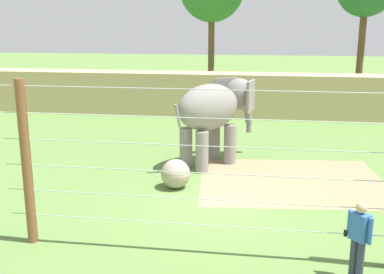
# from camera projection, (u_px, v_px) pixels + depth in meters

# --- Properties ---
(ground_plane) EXTENTS (120.00, 120.00, 0.00)m
(ground_plane) POSITION_uv_depth(u_px,v_px,m) (215.00, 205.00, 13.26)
(ground_plane) COLOR #5B7F3D
(dirt_patch) EXTENTS (6.33, 5.26, 0.01)m
(dirt_patch) POSITION_uv_depth(u_px,v_px,m) (292.00, 181.00, 15.23)
(dirt_patch) COLOR #937F5B
(dirt_patch) RESTS_ON ground
(embankment_wall) EXTENTS (36.00, 1.80, 2.30)m
(embankment_wall) POSITION_uv_depth(u_px,v_px,m) (239.00, 94.00, 25.59)
(embankment_wall) COLOR tan
(embankment_wall) RESTS_ON ground
(elephant) EXTENTS (3.12, 3.56, 3.00)m
(elephant) POSITION_uv_depth(u_px,v_px,m) (215.00, 110.00, 16.66)
(elephant) COLOR gray
(elephant) RESTS_ON ground
(enrichment_ball) EXTENTS (0.91, 0.91, 0.91)m
(enrichment_ball) POSITION_uv_depth(u_px,v_px,m) (176.00, 174.00, 14.52)
(enrichment_ball) COLOR gray
(enrichment_ball) RESTS_ON ground
(cable_fence) EXTENTS (9.07, 0.23, 3.86)m
(cable_fence) POSITION_uv_depth(u_px,v_px,m) (203.00, 171.00, 10.03)
(cable_fence) COLOR brown
(cable_fence) RESTS_ON ground
(zookeeper) EXTENTS (0.49, 0.48, 1.67)m
(zookeeper) POSITION_uv_depth(u_px,v_px,m) (359.00, 238.00, 9.20)
(zookeeper) COLOR #33384C
(zookeeper) RESTS_ON ground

